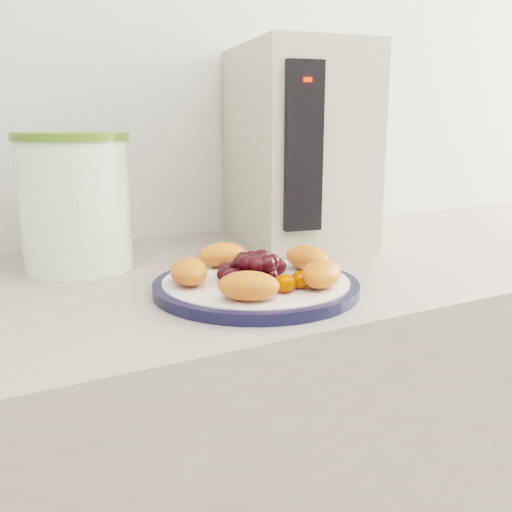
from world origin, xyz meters
TOP-DOWN VIEW (x-y plane):
  - wall_back at (0.00, 1.51)m, footprint 3.50×0.02m
  - counter at (0.00, 1.20)m, footprint 3.50×0.60m
  - plate_rim at (-0.08, 1.07)m, footprint 0.28×0.28m
  - plate_face at (-0.08, 1.07)m, footprint 0.25×0.25m
  - canister at (-0.26, 1.32)m, footprint 0.20×0.20m
  - canister_lid at (-0.26, 1.32)m, footprint 0.21×0.21m
  - appliance_body at (0.15, 1.33)m, footprint 0.25×0.32m
  - appliance_panel at (0.07, 1.19)m, footprint 0.06×0.03m
  - appliance_led at (0.07, 1.18)m, footprint 0.01×0.01m
  - fruit_plate at (-0.08, 1.07)m, footprint 0.24×0.23m

SIDE VIEW (x-z plane):
  - counter at x=0.00m, z-range 0.00..0.90m
  - plate_rim at x=-0.08m, z-range 0.90..0.91m
  - plate_face at x=-0.08m, z-range 0.90..0.92m
  - fruit_plate at x=-0.08m, z-range 0.91..0.95m
  - canister at x=-0.26m, z-range 0.90..1.10m
  - appliance_body at x=0.15m, z-range 0.90..1.26m
  - appliance_panel at x=0.07m, z-range 0.95..1.22m
  - canister_lid at x=-0.26m, z-range 1.10..1.11m
  - appliance_led at x=0.07m, z-range 1.19..1.19m
  - wall_back at x=0.00m, z-range 0.00..2.60m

